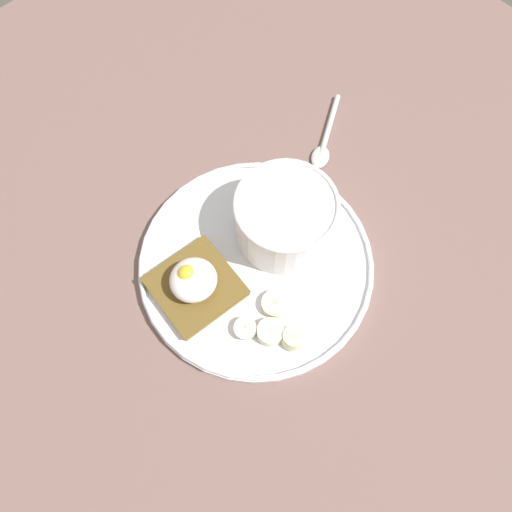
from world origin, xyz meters
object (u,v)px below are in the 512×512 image
object	(u,v)px
oatmeal_bowl	(285,218)
toast_slice	(195,286)
banana_slice_right	(246,328)
spoon	(325,140)
banana_slice_front	(270,332)
banana_slice_left	(276,304)
poached_egg	(193,279)
banana_slice_back	(293,338)

from	to	relation	value
oatmeal_bowl	toast_slice	world-z (taller)	oatmeal_bowl
banana_slice_right	spoon	size ratio (longest dim) A/B	0.26
banana_slice_front	banana_slice_left	xyz separation A→B (cm)	(2.80, 1.98, -0.14)
banana_slice_front	banana_slice_left	world-z (taller)	banana_slice_front
poached_egg	spoon	distance (cm)	27.67
poached_egg	banana_slice_front	world-z (taller)	poached_egg
poached_egg	banana_slice_left	size ratio (longest dim) A/B	1.27
banana_slice_front	banana_slice_right	world-z (taller)	same
banana_slice_right	banana_slice_back	bearing A→B (deg)	-55.95
toast_slice	banana_slice_back	bearing A→B (deg)	-72.46
banana_slice_right	poached_egg	bearing A→B (deg)	96.05
banana_slice_back	oatmeal_bowl	bearing A→B (deg)	49.46
toast_slice	spoon	size ratio (longest dim) A/B	0.87
toast_slice	banana_slice_front	distance (cm)	10.29
poached_egg	banana_slice_left	distance (cm)	9.99
banana_slice_left	banana_slice_right	bearing A→B (deg)	176.53
banana_slice_left	banana_slice_front	bearing A→B (deg)	-144.77
poached_egg	banana_slice_front	xyz separation A→B (cm)	(2.55, -10.05, -2.28)
toast_slice	banana_slice_right	size ratio (longest dim) A/B	3.38
banana_slice_front	spoon	world-z (taller)	banana_slice_front
oatmeal_bowl	poached_egg	size ratio (longest dim) A/B	2.20
oatmeal_bowl	spoon	world-z (taller)	oatmeal_bowl
toast_slice	banana_slice_left	bearing A→B (deg)	-56.30
oatmeal_bowl	banana_slice_front	size ratio (longest dim) A/B	3.11
banana_slice_left	poached_egg	bearing A→B (deg)	123.57
banana_slice_back	banana_slice_right	size ratio (longest dim) A/B	1.12
oatmeal_bowl	banana_slice_front	distance (cm)	13.48
poached_egg	banana_slice_front	distance (cm)	10.62
banana_slice_left	banana_slice_back	bearing A→B (deg)	-108.67
toast_slice	spoon	xyz separation A→B (cm)	(27.08, 4.32, -1.36)
banana_slice_left	spoon	distance (cm)	25.02
poached_egg	banana_slice_back	xyz separation A→B (cm)	(3.91, -12.36, -2.18)
toast_slice	poached_egg	distance (cm)	2.24
banana_slice_left	banana_slice_back	size ratio (longest dim) A/B	1.29
banana_slice_left	banana_slice_right	world-z (taller)	banana_slice_right
oatmeal_bowl	banana_slice_left	world-z (taller)	oatmeal_bowl
oatmeal_bowl	banana_slice_right	bearing A→B (deg)	-153.83
banana_slice_front	spoon	bearing A→B (deg)	30.21
oatmeal_bowl	poached_egg	bearing A→B (deg)	171.71
banana_slice_left	banana_slice_back	world-z (taller)	banana_slice_back
oatmeal_bowl	poached_egg	distance (cm)	13.02
oatmeal_bowl	toast_slice	bearing A→B (deg)	172.03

